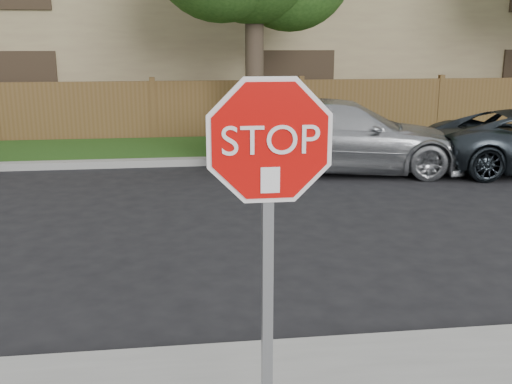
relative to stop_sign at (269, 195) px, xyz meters
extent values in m
plane|color=black|center=(-1.16, 1.48, -1.83)|extent=(90.00, 90.00, 0.00)
cube|color=gray|center=(-1.16, 9.63, -1.75)|extent=(70.00, 0.30, 0.15)
cube|color=#1E4714|center=(-1.16, 11.28, -1.77)|extent=(70.00, 3.00, 0.12)
cube|color=brown|center=(-1.16, 12.88, -1.03)|extent=(70.00, 0.12, 1.60)
cube|color=#96805D|center=(-1.16, 18.48, 1.17)|extent=(34.00, 8.00, 6.00)
cylinder|color=#382B21|center=(1.34, 11.18, 0.13)|extent=(0.44, 0.44, 3.92)
cube|color=gray|center=(0.00, 0.05, -0.58)|extent=(0.06, 0.06, 2.30)
cylinder|color=white|center=(0.00, -0.02, 0.32)|extent=(1.01, 0.02, 1.01)
cylinder|color=#C20A07|center=(0.00, -0.03, 0.32)|extent=(0.93, 0.02, 0.93)
cube|color=white|center=(0.00, -0.05, 0.10)|extent=(0.11, 0.00, 0.15)
imported|color=#ADB0B4|center=(2.85, 8.66, -1.09)|extent=(5.37, 2.91, 1.48)
camera|label=1|loc=(-0.51, -3.30, 0.88)|focal=42.00mm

